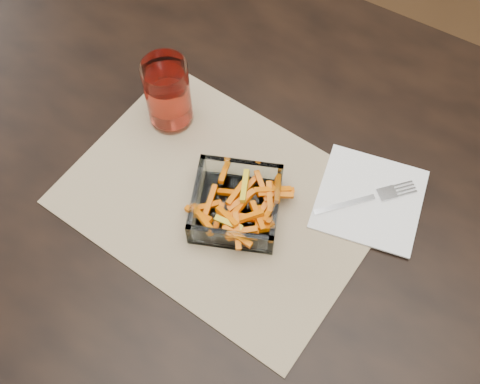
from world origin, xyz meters
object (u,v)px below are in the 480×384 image
at_px(tumbler, 168,95).
at_px(fork, 369,198).
at_px(dining_table, 310,242).
at_px(glass_bowl, 236,205).

bearing_deg(tumbler, fork, 3.58).
bearing_deg(tumbler, dining_table, -8.74).
height_order(glass_bowl, fork, glass_bowl).
relative_size(dining_table, fork, 12.49).
xyz_separation_m(dining_table, glass_bowl, (-0.11, -0.05, 0.11)).
height_order(glass_bowl, tumbler, tumbler).
distance_m(dining_table, glass_bowl, 0.16).
distance_m(dining_table, tumbler, 0.33).
height_order(dining_table, fork, fork).
height_order(dining_table, tumbler, tumbler).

